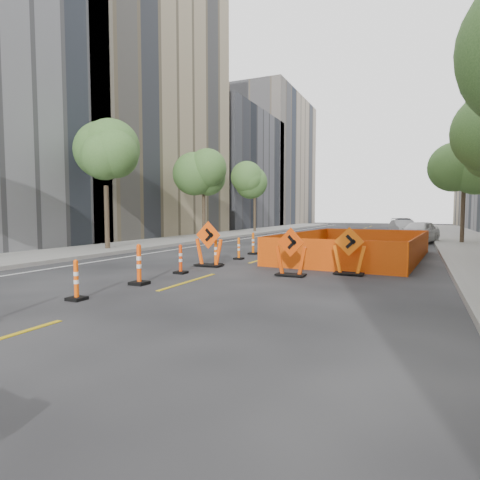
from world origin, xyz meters
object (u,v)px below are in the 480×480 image
at_px(channelizer_4, 139,264).
at_px(channelizer_5, 181,259).
at_px(chevron_sign_right, 349,251).
at_px(parked_car_far, 404,226).
at_px(channelizer_7, 239,248).
at_px(channelizer_6, 216,252).
at_px(channelizer_3, 76,280).
at_px(chevron_sign_center, 291,252).
at_px(parked_car_mid, 403,229).
at_px(chevron_sign_left, 209,244).
at_px(parked_car_near, 418,232).
at_px(channelizer_8, 253,243).

bearing_deg(channelizer_4, channelizer_5, 90.86).
bearing_deg(chevron_sign_right, parked_car_far, 87.28).
relative_size(channelizer_4, channelizer_7, 1.21).
distance_m(channelizer_5, channelizer_6, 2.15).
height_order(channelizer_3, chevron_sign_center, chevron_sign_center).
xyz_separation_m(channelizer_6, channelizer_7, (-0.03, 2.14, -0.04)).
distance_m(channelizer_4, chevron_sign_right, 6.41).
bearing_deg(parked_car_mid, channelizer_4, -118.16).
relative_size(chevron_sign_left, parked_car_near, 0.39).
height_order(channelizer_7, parked_car_far, parked_car_far).
bearing_deg(channelizer_5, chevron_sign_right, 20.93).
relative_size(channelizer_3, channelizer_5, 0.98).
height_order(channelizer_6, channelizer_8, channelizer_8).
distance_m(channelizer_3, parked_car_near, 22.21).
xyz_separation_m(channelizer_6, parked_car_near, (6.84, 14.64, 0.23)).
xyz_separation_m(channelizer_5, parked_car_near, (7.00, 16.78, 0.25)).
xyz_separation_m(channelizer_5, chevron_sign_left, (0.02, 1.88, 0.35)).
distance_m(channelizer_6, channelizer_8, 4.29).
relative_size(channelizer_5, parked_car_near, 0.22).
relative_size(channelizer_4, parked_car_far, 0.23).
bearing_deg(channelizer_5, channelizer_3, -90.38).
bearing_deg(channelizer_6, chevron_sign_right, -2.74).
height_order(channelizer_4, parked_car_mid, parked_car_mid).
bearing_deg(channelizer_8, chevron_sign_left, -88.69).
bearing_deg(chevron_sign_center, channelizer_3, -111.71).
bearing_deg(channelizer_4, channelizer_8, 90.80).
relative_size(channelizer_4, chevron_sign_center, 0.74).
relative_size(parked_car_near, parked_car_mid, 1.03).
bearing_deg(chevron_sign_left, parked_car_mid, 75.61).
bearing_deg(channelizer_3, chevron_sign_right, 50.96).
relative_size(channelizer_4, parked_car_mid, 0.27).
height_order(channelizer_7, chevron_sign_right, chevron_sign_right).
bearing_deg(channelizer_5, channelizer_7, 88.20).
distance_m(channelizer_5, chevron_sign_center, 3.53).
bearing_deg(channelizer_4, chevron_sign_left, 90.21).
bearing_deg(chevron_sign_right, channelizer_5, -160.21).
distance_m(chevron_sign_left, parked_car_far, 28.46).
height_order(chevron_sign_left, parked_car_mid, chevron_sign_left).
bearing_deg(channelizer_8, channelizer_6, -86.68).
relative_size(channelizer_5, chevron_sign_center, 0.63).
bearing_deg(parked_car_far, channelizer_5, -110.77).
xyz_separation_m(parked_car_mid, parked_car_far, (-0.14, 6.72, 0.03)).
distance_m(parked_car_mid, parked_car_far, 6.72).
distance_m(channelizer_3, chevron_sign_right, 7.98).
bearing_deg(parked_car_near, chevron_sign_right, -80.50).
height_order(chevron_sign_right, parked_car_mid, chevron_sign_right).
bearing_deg(parked_car_far, channelizer_3, -109.47).
xyz_separation_m(channelizer_4, channelizer_6, (0.13, 4.28, -0.06)).
height_order(channelizer_4, channelizer_5, channelizer_4).
bearing_deg(channelizer_7, chevron_sign_left, -92.80).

